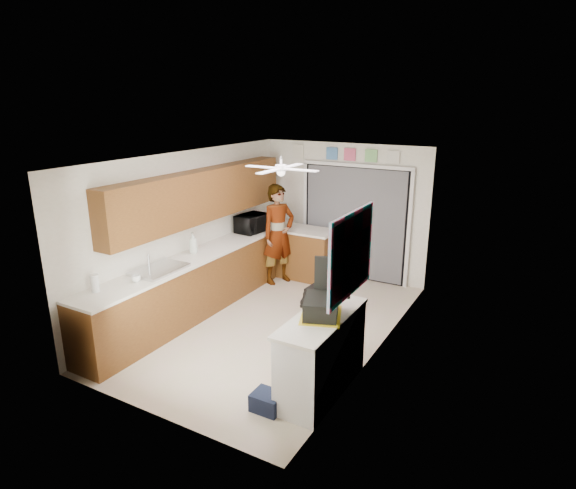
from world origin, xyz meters
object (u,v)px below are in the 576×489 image
at_px(microwave, 252,223).
at_px(cup, 136,279).
at_px(suitcase, 321,307).
at_px(navy_crate, 267,401).
at_px(paper_towel_roll, 95,283).
at_px(dog, 314,295).
at_px(man, 279,234).
at_px(soap_bottle, 193,243).
at_px(cardboard_box, 294,373).

xyz_separation_m(microwave, cup, (0.05, -2.84, -0.11)).
xyz_separation_m(suitcase, navy_crate, (-0.32, -0.64, -0.94)).
distance_m(paper_towel_roll, dog, 3.36).
bearing_deg(man, soap_bottle, -174.10).
distance_m(suitcase, man, 3.49).
relative_size(paper_towel_roll, suitcase, 0.46).
bearing_deg(paper_towel_roll, cup, 68.02).
bearing_deg(cardboard_box, dog, 110.34).
bearing_deg(navy_crate, paper_towel_roll, -177.00).
distance_m(paper_towel_roll, cardboard_box, 2.71).
height_order(microwave, suitcase, microwave).
relative_size(cardboard_box, dog, 0.80).
bearing_deg(cardboard_box, man, 123.58).
xyz_separation_m(paper_towel_roll, man, (0.60, 3.50, -0.14)).
bearing_deg(cardboard_box, navy_crate, -90.00).
xyz_separation_m(paper_towel_roll, cardboard_box, (2.45, 0.72, -0.92)).
relative_size(navy_crate, man, 0.18).
bearing_deg(dog, paper_towel_roll, -117.81).
distance_m(soap_bottle, suitcase, 2.91).
bearing_deg(dog, microwave, 164.02).
relative_size(cup, suitcase, 0.24).
xyz_separation_m(paper_towel_roll, dog, (1.68, 2.79, -0.84)).
bearing_deg(cup, navy_crate, -9.05).
relative_size(paper_towel_roll, navy_crate, 0.68).
bearing_deg(suitcase, microwave, 114.85).
height_order(suitcase, navy_crate, suitcase).
relative_size(suitcase, navy_crate, 1.49).
bearing_deg(microwave, navy_crate, -139.49).
relative_size(microwave, navy_crate, 1.78).
height_order(microwave, man, man).
height_order(cup, navy_crate, cup).
height_order(navy_crate, man, man).
bearing_deg(navy_crate, dog, 106.06).
relative_size(suitcase, man, 0.27).
xyz_separation_m(soap_bottle, suitcase, (2.72, -1.05, -0.07)).
height_order(microwave, paper_towel_roll, microwave).
xyz_separation_m(suitcase, cardboard_box, (-0.32, -0.05, -0.91)).
relative_size(soap_bottle, dog, 0.65).
bearing_deg(man, microwave, 135.85).
height_order(suitcase, dog, suitcase).
distance_m(soap_bottle, man, 1.78).
bearing_deg(man, cardboard_box, -122.42).
bearing_deg(paper_towel_roll, man, 80.30).
distance_m(soap_bottle, cardboard_box, 2.81).
height_order(paper_towel_roll, dog, paper_towel_roll).
relative_size(paper_towel_roll, dog, 0.42).
relative_size(cardboard_box, man, 0.23).
xyz_separation_m(soap_bottle, navy_crate, (2.40, -1.69, -1.01)).
bearing_deg(cup, man, 82.40).
xyz_separation_m(paper_towel_roll, navy_crate, (2.45, 0.13, -0.95)).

